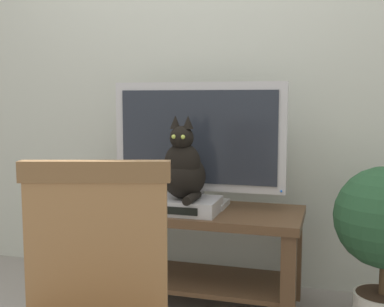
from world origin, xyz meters
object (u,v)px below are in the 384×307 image
Objects in this scene: tv_stand at (195,238)px; media_box at (184,205)px; book_stack at (130,194)px; cat at (184,168)px; tv at (198,141)px.

tv_stand is 3.17× the size of media_box.
cat is at bearing -22.17° from book_stack.
book_stack reaches higher than tv_stand.
tv reaches higher than cat.
cat reaches higher than media_box.
tv_stand is 0.22m from media_box.
tv_stand is at bearing 73.40° from media_box.
cat reaches higher than tv_stand.
book_stack reaches higher than media_box.
book_stack is at bearing -174.38° from tv.
tv_stand is 0.41m from cat.
tv_stand is 2.66× the size of cat.
book_stack is at bearing 159.64° from media_box.
cat is (0.00, -0.01, 0.19)m from media_box.
tv is at bearing 5.62° from book_stack.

